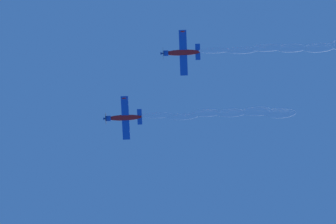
% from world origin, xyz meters
% --- Properties ---
extents(airplane_lead, '(6.69, 6.98, 2.42)m').
position_xyz_m(airplane_lead, '(3.64, 3.07, 86.12)').
color(airplane_lead, red).
extents(airplane_left_wingman, '(6.68, 6.95, 2.46)m').
position_xyz_m(airplane_left_wingman, '(18.64, 0.30, 86.84)').
color(airplane_left_wingman, red).
extents(smoke_trail_lead, '(22.56, 17.43, 1.81)m').
position_xyz_m(smoke_trail_lead, '(19.56, 14.50, 86.12)').
color(smoke_trail_lead, white).
extents(smoke_trail_left_wingman, '(23.19, 17.17, 1.99)m').
position_xyz_m(smoke_trail_left_wingman, '(34.59, 11.64, 86.71)').
color(smoke_trail_left_wingman, white).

